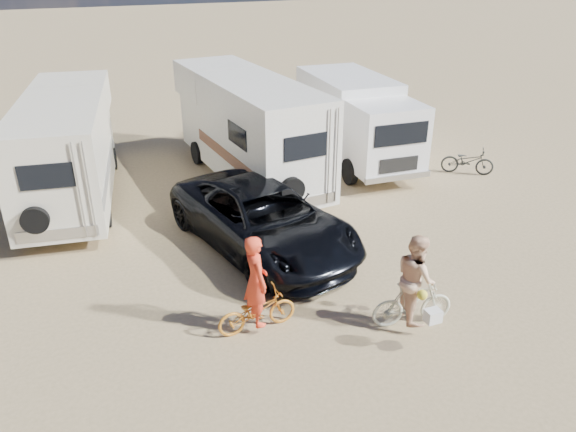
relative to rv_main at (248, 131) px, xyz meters
name	(u,v)px	position (x,y,z in m)	size (l,w,h in m)	color
ground	(355,291)	(0.16, -7.00, -1.64)	(140.00, 140.00, 0.00)	tan
rv_main	(248,131)	(0.00, 0.00, 0.00)	(2.22, 7.36, 3.28)	silver
rv_left	(69,150)	(-5.26, 0.53, -0.13)	(2.19, 7.33, 3.01)	white
box_truck	(357,122)	(3.95, 0.22, -0.22)	(2.30, 5.89, 2.84)	white
dark_suv	(263,218)	(-1.05, -4.40, -0.84)	(2.64, 5.73, 1.59)	black
bike_man	(257,311)	(-2.26, -7.48, -1.22)	(0.55, 1.58, 0.83)	orange
bike_woman	(413,303)	(0.63, -8.45, -1.15)	(0.46, 1.64, 0.98)	beige
rider_man	(256,288)	(-2.26, -7.48, -0.70)	(0.68, 0.45, 1.88)	#F03F23
rider_woman	(415,286)	(0.63, -8.45, -0.74)	(0.88, 0.68, 1.81)	#DEB08B
bike_parked	(467,161)	(6.86, -2.13, -1.20)	(0.58, 1.67, 0.88)	#252724
cooler	(252,243)	(-1.37, -4.47, -1.44)	(0.49, 0.36, 0.39)	#2A4D98
crate	(298,250)	(-0.45, -5.19, -1.45)	(0.48, 0.48, 0.38)	olive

